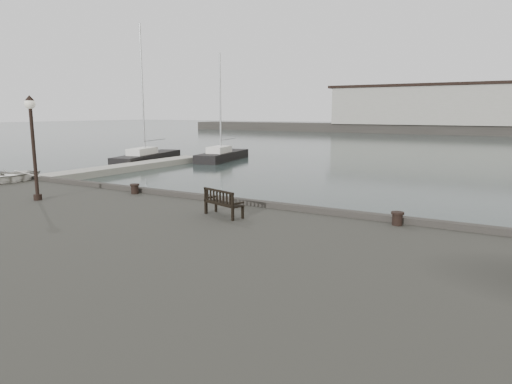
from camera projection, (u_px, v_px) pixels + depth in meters
ground at (261, 249)px, 15.83m from camera, size 400.00×400.00×0.00m
pontoon at (95, 172)px, 34.21m from camera, size 2.00×24.00×0.50m
breakwater at (458, 114)px, 95.64m from camera, size 140.00×9.50×12.20m
bench at (223, 208)px, 13.87m from camera, size 1.48×0.87×0.81m
bollard_left at (135, 189)px, 17.71m from camera, size 0.44×0.44×0.38m
bollard_right at (397, 219)px, 12.78m from camera, size 0.47×0.47×0.38m
lamp_post at (32, 134)px, 16.06m from camera, size 0.37×0.37×3.72m
dinghy at (10, 176)px, 20.78m from camera, size 2.34×2.97×0.56m
yacht_b at (148, 159)px, 43.47m from camera, size 4.62×10.16×13.14m
yacht_d at (223, 158)px, 45.12m from camera, size 3.79×8.74×10.81m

